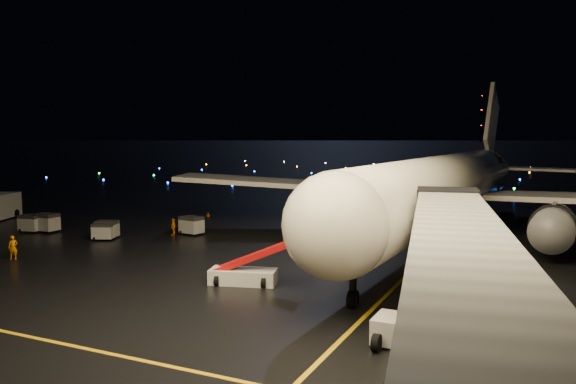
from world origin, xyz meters
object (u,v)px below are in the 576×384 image
crew_a (13,247)px  belt_loader (243,261)px  baggage_cart_4 (31,224)px  baggage_cart_3 (47,223)px  baggage_cart_0 (192,226)px  airliner (452,151)px  pushback_tug (416,328)px  baggage_cart_1 (103,232)px  baggage_cart_2 (107,230)px  crew_c (173,227)px

crew_a → belt_loader: bearing=-34.9°
baggage_cart_4 → baggage_cart_3: bearing=16.4°
baggage_cart_0 → crew_a: bearing=-102.8°
baggage_cart_4 → airliner: bearing=12.4°
pushback_tug → baggage_cart_4: 43.07m
pushback_tug → baggage_cart_1: pushback_tug is taller
baggage_cart_2 → baggage_cart_4: size_ratio=0.95×
baggage_cart_1 → crew_a: bearing=-117.7°
belt_loader → baggage_cart_0: (-13.26, 13.48, -0.63)m
pushback_tug → belt_loader: bearing=154.4°
crew_a → baggage_cart_1: crew_a is taller
pushback_tug → baggage_cart_1: bearing=156.8°
pushback_tug → baggage_cart_0: size_ratio=1.80×
pushback_tug → baggage_cart_3: size_ratio=1.73×
crew_a → baggage_cart_2: 9.79m
pushback_tug → baggage_cart_4: (-40.69, 14.11, -0.03)m
baggage_cart_0 → baggage_cart_2: (-5.98, -4.88, -0.06)m
crew_c → baggage_cart_1: crew_c is taller
pushback_tug → airliner: bearing=96.7°
baggage_cart_4 → baggage_cart_0: bearing=11.0°
baggage_cart_2 → crew_c: bearing=22.7°
pushback_tug → belt_loader: (-12.34, 6.13, 0.63)m
crew_a → crew_c: size_ratio=1.16×
baggage_cart_2 → pushback_tug: bearing=-43.5°
airliner → baggage_cart_4: bearing=-155.2°
crew_c → baggage_cart_2: (-4.54, -3.98, 0.02)m
airliner → pushback_tug: bearing=-80.8°
crew_a → airliner: bearing=1.3°
belt_loader → baggage_cart_3: (-26.94, 8.65, -0.60)m
crew_c → baggage_cart_4: size_ratio=0.79×
baggage_cart_1 → baggage_cart_4: bearing=155.0°
baggage_cart_0 → crew_c: bearing=-137.5°
airliner → baggage_cart_3: 39.61m
crew_a → crew_c: 14.59m
baggage_cart_2 → baggage_cart_3: (-7.69, 0.06, 0.10)m
belt_loader → baggage_cart_4: bearing=149.1°
baggage_cart_1 → pushback_tug: bearing=-47.7°
baggage_cart_1 → baggage_cart_4: (-9.43, 0.20, 0.09)m
crew_c → baggage_cart_0: 1.70m
airliner → baggage_cart_0: airliner is taller
airliner → pushback_tug: 29.94m
crew_a → baggage_cart_1: (0.62, 8.97, -0.16)m
pushback_tug → crew_c: size_ratio=2.34×
airliner → baggage_cart_1: bearing=-148.7°
baggage_cart_1 → baggage_cart_2: 0.88m
baggage_cart_3 → baggage_cart_4: size_ratio=1.07×
airliner → crew_c: (-24.07, -10.22, -7.24)m
belt_loader → baggage_cart_4: 29.46m
baggage_cart_2 → baggage_cart_1: bearing=-86.8°
baggage_cart_2 → baggage_cart_4: baggage_cart_4 is taller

